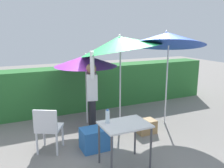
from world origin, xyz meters
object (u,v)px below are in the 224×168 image
object	(u,v)px
umbrella_rainbow	(86,61)
bottle_water	(108,117)
umbrella_yellow	(168,39)
crate_cardboard	(146,126)
chair_plastic	(48,127)
folding_table	(125,129)
umbrella_orange	(120,44)
cooler_box	(96,139)
person_vendor	(92,94)

from	to	relation	value
umbrella_rainbow	bottle_water	size ratio (longest dim) A/B	7.31
umbrella_yellow	bottle_water	world-z (taller)	umbrella_yellow
crate_cardboard	bottle_water	bearing A→B (deg)	-147.63
chair_plastic	folding_table	xyz separation A→B (m)	(1.09, -1.02, 0.17)
umbrella_orange	bottle_water	bearing A→B (deg)	-123.35
crate_cardboard	cooler_box	bearing A→B (deg)	-170.24
umbrella_rainbow	chair_plastic	size ratio (longest dim) A/B	1.97
folding_table	person_vendor	bearing A→B (deg)	92.00
umbrella_yellow	bottle_water	size ratio (longest dim) A/B	10.35
umbrella_rainbow	crate_cardboard	distance (m)	2.08
umbrella_orange	folding_table	world-z (taller)	umbrella_orange
umbrella_orange	umbrella_rainbow	bearing A→B (deg)	140.05
umbrella_rainbow	umbrella_yellow	bearing A→B (deg)	-24.65
chair_plastic	umbrella_rainbow	bearing A→B (deg)	43.79
person_vendor	umbrella_yellow	bearing A→B (deg)	-4.22
folding_table	umbrella_orange	bearing A→B (deg)	66.26
umbrella_yellow	crate_cardboard	xyz separation A→B (m)	(-0.73, -0.33, -1.93)
umbrella_rainbow	chair_plastic	world-z (taller)	umbrella_rainbow
folding_table	chair_plastic	bearing A→B (deg)	136.72
crate_cardboard	bottle_water	size ratio (longest dim) A/B	1.75
umbrella_orange	bottle_water	xyz separation A→B (m)	(-0.94, -1.43, -1.10)
umbrella_rainbow	folding_table	xyz separation A→B (m)	(-0.05, -2.12, -0.90)
person_vendor	chair_plastic	distance (m)	1.20
folding_table	bottle_water	world-z (taller)	bottle_water
person_vendor	crate_cardboard	distance (m)	1.45
chair_plastic	crate_cardboard	distance (m)	2.19
umbrella_orange	person_vendor	bearing A→B (deg)	-170.23
umbrella_orange	chair_plastic	bearing A→B (deg)	-162.63
umbrella_rainbow	crate_cardboard	world-z (taller)	umbrella_rainbow
folding_table	bottle_water	size ratio (longest dim) A/B	3.33
crate_cardboard	bottle_water	distance (m)	1.73
cooler_box	crate_cardboard	bearing A→B (deg)	9.76
cooler_box	crate_cardboard	world-z (taller)	cooler_box
chair_plastic	crate_cardboard	xyz separation A→B (m)	(2.16, -0.04, -0.36)
person_vendor	cooler_box	size ratio (longest dim) A/B	3.30
umbrella_yellow	person_vendor	xyz separation A→B (m)	(-1.85, 0.14, -1.15)
umbrella_yellow	folding_table	bearing A→B (deg)	-143.88
crate_cardboard	folding_table	world-z (taller)	folding_table
person_vendor	cooler_box	distance (m)	1.02
chair_plastic	bottle_water	bearing A→B (deg)	-46.25
umbrella_orange	chair_plastic	xyz separation A→B (m)	(-1.78, -0.56, -1.48)
crate_cardboard	bottle_water	world-z (taller)	bottle_water
person_vendor	crate_cardboard	xyz separation A→B (m)	(1.13, -0.47, -0.78)
person_vendor	chair_plastic	bearing A→B (deg)	-157.50
umbrella_orange	folding_table	xyz separation A→B (m)	(-0.70, -1.58, -1.31)
bottle_water	chair_plastic	bearing A→B (deg)	133.75
folding_table	bottle_water	bearing A→B (deg)	149.32
umbrella_orange	umbrella_yellow	size ratio (longest dim) A/B	0.96
bottle_water	umbrella_rainbow	bearing A→B (deg)	81.27
chair_plastic	cooler_box	distance (m)	0.94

